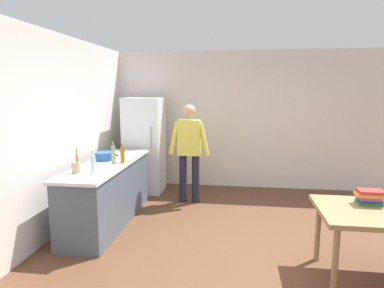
{
  "coord_description": "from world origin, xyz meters",
  "views": [
    {
      "loc": [
        -0.13,
        -3.71,
        1.94
      ],
      "look_at": [
        -0.82,
        1.23,
        1.13
      ],
      "focal_mm": 31.24,
      "sensor_mm": 36.0,
      "label": 1
    }
  ],
  "objects_px": {
    "person": "(189,147)",
    "bottle_vinegar_tall": "(113,155)",
    "bottle_oil_amber": "(123,155)",
    "bottle_water_clear": "(93,164)",
    "cooking_pot": "(105,156)",
    "refrigerator": "(144,145)",
    "utensil_jar": "(76,167)",
    "book_stack": "(370,197)"
  },
  "relations": [
    {
      "from": "bottle_oil_amber",
      "to": "bottle_vinegar_tall",
      "type": "bearing_deg",
      "value": -145.59
    },
    {
      "from": "person",
      "to": "cooking_pot",
      "type": "relative_size",
      "value": 4.25
    },
    {
      "from": "utensil_jar",
      "to": "bottle_oil_amber",
      "type": "xyz_separation_m",
      "value": [
        0.38,
        0.66,
        0.04
      ]
    },
    {
      "from": "utensil_jar",
      "to": "bottle_oil_amber",
      "type": "bearing_deg",
      "value": 60.17
    },
    {
      "from": "person",
      "to": "bottle_water_clear",
      "type": "bearing_deg",
      "value": -119.59
    },
    {
      "from": "bottle_water_clear",
      "to": "book_stack",
      "type": "distance_m",
      "value": 3.19
    },
    {
      "from": "cooking_pot",
      "to": "utensil_jar",
      "type": "xyz_separation_m",
      "value": [
        -0.05,
        -0.81,
        0.02
      ]
    },
    {
      "from": "refrigerator",
      "to": "cooking_pot",
      "type": "height_order",
      "value": "refrigerator"
    },
    {
      "from": "person",
      "to": "bottle_water_clear",
      "type": "xyz_separation_m",
      "value": [
        -0.97,
        -1.7,
        0.05
      ]
    },
    {
      "from": "bottle_vinegar_tall",
      "to": "bottle_oil_amber",
      "type": "bearing_deg",
      "value": 34.41
    },
    {
      "from": "refrigerator",
      "to": "book_stack",
      "type": "height_order",
      "value": "refrigerator"
    },
    {
      "from": "cooking_pot",
      "to": "bottle_water_clear",
      "type": "bearing_deg",
      "value": -77.59
    },
    {
      "from": "cooking_pot",
      "to": "refrigerator",
      "type": "bearing_deg",
      "value": 82.16
    },
    {
      "from": "utensil_jar",
      "to": "bottle_water_clear",
      "type": "height_order",
      "value": "utensil_jar"
    },
    {
      "from": "bottle_vinegar_tall",
      "to": "person",
      "type": "bearing_deg",
      "value": 50.23
    },
    {
      "from": "refrigerator",
      "to": "bottle_oil_amber",
      "type": "relative_size",
      "value": 6.43
    },
    {
      "from": "refrigerator",
      "to": "bottle_water_clear",
      "type": "xyz_separation_m",
      "value": [
        -0.02,
        -2.25,
        0.13
      ]
    },
    {
      "from": "bottle_vinegar_tall",
      "to": "refrigerator",
      "type": "bearing_deg",
      "value": 90.91
    },
    {
      "from": "person",
      "to": "bottle_water_clear",
      "type": "height_order",
      "value": "person"
    },
    {
      "from": "refrigerator",
      "to": "book_stack",
      "type": "distance_m",
      "value": 4.04
    },
    {
      "from": "person",
      "to": "cooking_pot",
      "type": "distance_m",
      "value": 1.44
    },
    {
      "from": "bottle_water_clear",
      "to": "person",
      "type": "bearing_deg",
      "value": 60.41
    },
    {
      "from": "cooking_pot",
      "to": "bottle_water_clear",
      "type": "distance_m",
      "value": 0.85
    },
    {
      "from": "refrigerator",
      "to": "bottle_vinegar_tall",
      "type": "bearing_deg",
      "value": -89.09
    },
    {
      "from": "person",
      "to": "book_stack",
      "type": "bearing_deg",
      "value": -41.88
    },
    {
      "from": "bottle_water_clear",
      "to": "book_stack",
      "type": "relative_size",
      "value": 1.08
    },
    {
      "from": "person",
      "to": "utensil_jar",
      "type": "xyz_separation_m",
      "value": [
        -1.19,
        -1.69,
        0.0
      ]
    },
    {
      "from": "bottle_vinegar_tall",
      "to": "bottle_water_clear",
      "type": "bearing_deg",
      "value": -94.11
    },
    {
      "from": "person",
      "to": "book_stack",
      "type": "relative_size",
      "value": 6.1
    },
    {
      "from": "bottle_water_clear",
      "to": "cooking_pot",
      "type": "bearing_deg",
      "value": 102.41
    },
    {
      "from": "cooking_pot",
      "to": "bottle_vinegar_tall",
      "type": "height_order",
      "value": "bottle_vinegar_tall"
    },
    {
      "from": "refrigerator",
      "to": "cooking_pot",
      "type": "distance_m",
      "value": 1.45
    },
    {
      "from": "utensil_jar",
      "to": "book_stack",
      "type": "relative_size",
      "value": 1.15
    },
    {
      "from": "utensil_jar",
      "to": "book_stack",
      "type": "xyz_separation_m",
      "value": [
        3.4,
        -0.28,
        -0.15
      ]
    },
    {
      "from": "person",
      "to": "bottle_vinegar_tall",
      "type": "height_order",
      "value": "person"
    },
    {
      "from": "refrigerator",
      "to": "bottle_vinegar_tall",
      "type": "relative_size",
      "value": 5.62
    },
    {
      "from": "bottle_oil_amber",
      "to": "bottle_water_clear",
      "type": "bearing_deg",
      "value": -102.7
    },
    {
      "from": "person",
      "to": "utensil_jar",
      "type": "relative_size",
      "value": 5.31
    },
    {
      "from": "bottle_oil_amber",
      "to": "book_stack",
      "type": "height_order",
      "value": "bottle_oil_amber"
    },
    {
      "from": "bottle_water_clear",
      "to": "refrigerator",
      "type": "bearing_deg",
      "value": 89.59
    },
    {
      "from": "person",
      "to": "bottle_oil_amber",
      "type": "bearing_deg",
      "value": -128.23
    },
    {
      "from": "refrigerator",
      "to": "book_stack",
      "type": "bearing_deg",
      "value": -38.73
    }
  ]
}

